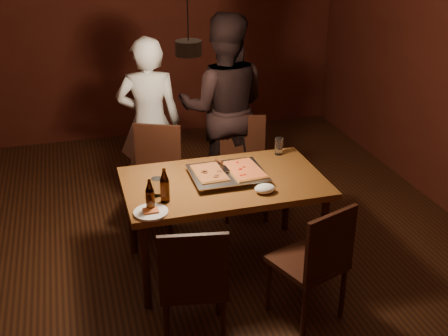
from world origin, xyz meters
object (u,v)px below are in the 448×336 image
object	(u,v)px
diner_dark	(224,108)
pendant_lamp	(188,47)
chair_near_left	(193,275)
pizza_tray	(227,175)
chair_near_right	(317,255)
dining_table	(224,189)
chair_far_left	(156,167)
diner_white	(150,123)
plate_slice	(151,212)
beer_bottle_b	(165,185)
chair_far_right	(244,157)
beer_bottle_a	(150,195)

from	to	relation	value
diner_dark	pendant_lamp	world-z (taller)	pendant_lamp
chair_near_left	pizza_tray	xyz separation A→B (m)	(0.47, 0.85, 0.24)
chair_near_right	dining_table	bearing A→B (deg)	96.07
chair_far_left	diner_white	distance (m)	0.50
dining_table	diner_white	world-z (taller)	diner_white
plate_slice	beer_bottle_b	bearing A→B (deg)	48.31
chair_far_right	pizza_tray	xyz separation A→B (m)	(-0.39, -0.80, 0.24)
chair_near_left	pizza_tray	distance (m)	1.00
diner_white	chair_near_left	bearing A→B (deg)	96.71
beer_bottle_a	diner_dark	xyz separation A→B (m)	(0.94, 1.52, 0.03)
chair_far_right	diner_white	distance (m)	0.93
dining_table	chair_near_right	distance (m)	0.92
plate_slice	diner_white	bearing A→B (deg)	81.13
pizza_tray	beer_bottle_b	distance (m)	0.58
chair_near_left	diner_dark	xyz separation A→B (m)	(0.78, 2.03, 0.35)
chair_near_left	pendant_lamp	world-z (taller)	pendant_lamp
chair_far_right	chair_near_left	world-z (taller)	same
pendant_lamp	beer_bottle_a	bearing A→B (deg)	-136.26
chair_near_right	chair_far_left	bearing A→B (deg)	95.49
chair_far_left	pendant_lamp	world-z (taller)	pendant_lamp
beer_bottle_b	pendant_lamp	distance (m)	0.95
dining_table	pendant_lamp	world-z (taller)	pendant_lamp
chair_far_right	pizza_tray	world-z (taller)	chair_far_right
chair_far_left	chair_far_right	distance (m)	0.81
pizza_tray	diner_white	world-z (taller)	diner_white
chair_near_left	beer_bottle_b	world-z (taller)	beer_bottle_b
plate_slice	pendant_lamp	distance (m)	1.14
chair_near_right	beer_bottle_b	size ratio (longest dim) A/B	2.16
dining_table	pendant_lamp	distance (m)	1.11
plate_slice	pendant_lamp	world-z (taller)	pendant_lamp
beer_bottle_b	dining_table	bearing A→B (deg)	23.50
diner_white	diner_dark	distance (m)	0.71
chair_far_right	beer_bottle_a	xyz separation A→B (m)	(-1.03, -1.14, 0.33)
chair_near_right	diner_dark	distance (m)	2.06
beer_bottle_b	chair_near_left	bearing A→B (deg)	-85.14
diner_dark	pendant_lamp	xyz separation A→B (m)	(-0.58, -1.17, 0.87)
chair_near_left	chair_near_right	xyz separation A→B (m)	(0.84, -0.00, 0.00)
diner_dark	chair_far_right	bearing A→B (deg)	118.51
chair_far_left	chair_near_right	world-z (taller)	same
chair_far_right	pendant_lamp	distance (m)	1.60
beer_bottle_b	diner_dark	distance (m)	1.64
dining_table	beer_bottle_a	xyz separation A→B (m)	(-0.60, -0.31, 0.19)
pizza_tray	diner_dark	world-z (taller)	diner_dark
chair_far_right	pendant_lamp	bearing A→B (deg)	61.09
pizza_tray	chair_near_left	bearing A→B (deg)	-121.03
diner_dark	dining_table	bearing A→B (deg)	90.20
chair_near_right	pizza_tray	bearing A→B (deg)	93.29
chair_near_left	pizza_tray	world-z (taller)	chair_near_left
chair_near_right	plate_slice	size ratio (longest dim) A/B	2.31
beer_bottle_a	beer_bottle_b	distance (m)	0.15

